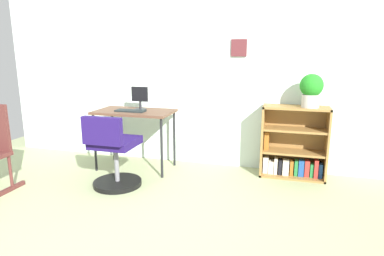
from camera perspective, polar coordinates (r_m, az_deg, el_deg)
The scene contains 8 objects.
ground_plane at distance 2.68m, azimuth -14.53°, elevation -19.57°, with size 6.24×6.24×0.00m, color #9CA678.
wall_back at distance 4.25m, azimuth -0.64°, elevation 10.96°, with size 5.20×0.12×2.55m.
desk at distance 4.09m, azimuth -9.85°, elevation 2.03°, with size 0.94×0.53×0.73m.
monitor at distance 4.10m, azimuth -8.94°, elevation 5.11°, with size 0.21×0.15×0.28m.
keyboard at distance 4.02m, azimuth -10.53°, elevation 2.93°, with size 0.36×0.14×0.02m, color black.
office_chair at distance 3.61m, azimuth -13.32°, elevation -4.63°, with size 0.52×0.55×0.81m.
bookshelf_low at distance 4.02m, azimuth 16.97°, elevation -2.98°, with size 0.73×0.30×0.83m.
potted_plant_on_shelf at distance 3.86m, azimuth 19.81°, elevation 6.29°, with size 0.25×0.25×0.37m.
Camera 1 is at (1.20, -1.93, 1.42)m, focal length 31.04 mm.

